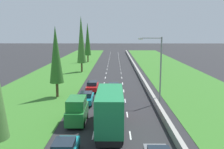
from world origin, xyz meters
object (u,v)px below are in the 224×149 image
(poplar_tree_third, at_px, (81,40))
(poplar_tree_fourth, at_px, (88,39))
(orange_hatchback_centre_lane, at_px, (114,88))
(teal_sedan_left_lane_fourth, at_px, (86,98))
(blue_hatchback_centre_lane, at_px, (115,98))
(street_light_mast, at_px, (158,65))
(red_sedan_left_lane, at_px, (92,86))
(poplar_tree_second, at_px, (56,55))
(green_box_truck_centre_lane, at_px, (110,109))
(green_van_left_lane, at_px, (77,110))

(poplar_tree_third, relative_size, poplar_tree_fourth, 1.07)
(orange_hatchback_centre_lane, xyz_separation_m, poplar_tree_fourth, (-8.54, 41.92, 6.52))
(teal_sedan_left_lane_fourth, bearing_deg, poplar_tree_third, 98.61)
(blue_hatchback_centre_lane, distance_m, teal_sedan_left_lane_fourth, 3.86)
(poplar_tree_fourth, relative_size, street_light_mast, 1.40)
(red_sedan_left_lane, distance_m, poplar_tree_fourth, 41.24)
(teal_sedan_left_lane_fourth, xyz_separation_m, poplar_tree_second, (-4.72, 3.51, 5.53))
(poplar_tree_second, relative_size, street_light_mast, 1.18)
(blue_hatchback_centre_lane, bearing_deg, green_box_truck_centre_lane, -92.62)
(orange_hatchback_centre_lane, distance_m, poplar_tree_second, 10.33)
(poplar_tree_second, bearing_deg, blue_hatchback_centre_lane, -21.36)
(street_light_mast, bearing_deg, red_sedan_left_lane, 144.84)
(blue_hatchback_centre_lane, distance_m, orange_hatchback_centre_lane, 5.65)
(red_sedan_left_lane, xyz_separation_m, poplar_tree_third, (-4.35, 20.16, 6.99))
(green_van_left_lane, xyz_separation_m, poplar_tree_second, (-4.58, 10.81, 4.94))
(blue_hatchback_centre_lane, xyz_separation_m, red_sedan_left_lane, (-3.67, 7.16, -0.02))
(teal_sedan_left_lane_fourth, bearing_deg, red_sedan_left_lane, 88.52)
(green_van_left_lane, height_order, street_light_mast, street_light_mast)
(poplar_tree_fourth, bearing_deg, street_light_mast, -72.84)
(green_box_truck_centre_lane, distance_m, poplar_tree_second, 15.71)
(red_sedan_left_lane, relative_size, poplar_tree_fourth, 0.36)
(orange_hatchback_centre_lane, height_order, poplar_tree_third, poplar_tree_third)
(green_van_left_lane, distance_m, poplar_tree_third, 35.59)
(street_light_mast, bearing_deg, poplar_tree_fourth, 107.16)
(poplar_tree_fourth, distance_m, street_light_mast, 49.38)
(blue_hatchback_centre_lane, height_order, teal_sedan_left_lane_fourth, blue_hatchback_centre_lane)
(green_box_truck_centre_lane, xyz_separation_m, poplar_tree_third, (-7.59, 36.74, 5.62))
(green_box_truck_centre_lane, height_order, poplar_tree_third, poplar_tree_third)
(poplar_tree_third, bearing_deg, blue_hatchback_centre_lane, -73.64)
(green_box_truck_centre_lane, xyz_separation_m, teal_sedan_left_lane_fourth, (-3.43, 9.26, -1.37))
(teal_sedan_left_lane_fourth, relative_size, street_light_mast, 0.50)
(poplar_tree_second, height_order, poplar_tree_third, poplar_tree_third)
(red_sedan_left_lane, bearing_deg, orange_hatchback_centre_lane, -23.17)
(teal_sedan_left_lane_fourth, distance_m, red_sedan_left_lane, 7.32)
(poplar_tree_third, bearing_deg, orange_hatchback_centre_lane, -70.01)
(orange_hatchback_centre_lane, bearing_deg, green_van_left_lane, -106.39)
(green_box_truck_centre_lane, distance_m, street_light_mast, 12.09)
(green_van_left_lane, bearing_deg, red_sedan_left_lane, 88.75)
(green_box_truck_centre_lane, relative_size, street_light_mast, 1.04)
(red_sedan_left_lane, height_order, poplar_tree_fourth, poplar_tree_fourth)
(teal_sedan_left_lane_fourth, distance_m, street_light_mast, 10.71)
(poplar_tree_third, height_order, street_light_mast, poplar_tree_third)
(green_van_left_lane, distance_m, teal_sedan_left_lane_fourth, 7.32)
(green_box_truck_centre_lane, xyz_separation_m, poplar_tree_second, (-8.14, 12.78, 4.16))
(blue_hatchback_centre_lane, distance_m, street_light_mast, 7.35)
(blue_hatchback_centre_lane, distance_m, poplar_tree_third, 29.31)
(teal_sedan_left_lane_fourth, relative_size, orange_hatchback_centre_lane, 1.15)
(green_van_left_lane, height_order, blue_hatchback_centre_lane, green_van_left_lane)
(teal_sedan_left_lane_fourth, relative_size, poplar_tree_fourth, 0.36)
(red_sedan_left_lane, xyz_separation_m, orange_hatchback_centre_lane, (3.53, -1.51, 0.02))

